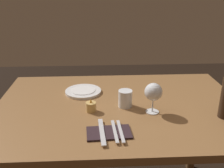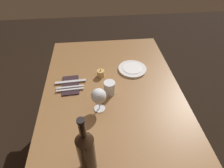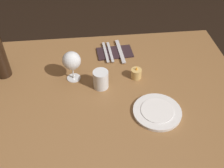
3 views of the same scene
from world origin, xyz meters
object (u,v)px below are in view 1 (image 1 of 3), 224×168
at_px(wine_glass_left, 153,92).
at_px(fork_inner, 115,131).
at_px(votive_candle, 91,107).
at_px(water_tumbler, 125,99).
at_px(table_knife, 102,132).
at_px(folded_napkin, 109,133).
at_px(fork_outer, 121,131).
at_px(dinner_plate, 83,91).

height_order(wine_glass_left, fork_inner, wine_glass_left).
xyz_separation_m(wine_glass_left, votive_candle, (0.30, -0.02, -0.08)).
height_order(wine_glass_left, water_tumbler, wine_glass_left).
bearing_deg(wine_glass_left, table_knife, 36.06).
bearing_deg(fork_inner, votive_candle, -63.23).
xyz_separation_m(votive_candle, fork_inner, (-0.11, 0.21, -0.01)).
relative_size(folded_napkin, fork_outer, 1.09).
relative_size(wine_glass_left, fork_outer, 0.85).
bearing_deg(votive_candle, dinner_plate, -78.04).
relative_size(wine_glass_left, water_tumbler, 1.74).
height_order(wine_glass_left, table_knife, wine_glass_left).
height_order(folded_napkin, table_knife, table_knife).
bearing_deg(folded_napkin, dinner_plate, -73.67).
xyz_separation_m(votive_candle, folded_napkin, (-0.08, 0.21, -0.02)).
bearing_deg(dinner_plate, wine_glass_left, 143.53).
height_order(water_tumbler, votive_candle, water_tumbler).
relative_size(dinner_plate, folded_napkin, 1.06).
xyz_separation_m(water_tumbler, table_knife, (0.12, 0.26, -0.03)).
bearing_deg(dinner_plate, fork_outer, 112.07).
relative_size(wine_glass_left, fork_inner, 0.85).
bearing_deg(folded_napkin, fork_inner, 180.00).
relative_size(votive_candle, table_knife, 0.32).
bearing_deg(dinner_plate, folded_napkin, 106.33).
bearing_deg(fork_outer, folded_napkin, 0.00).
bearing_deg(dinner_plate, table_knife, 102.71).
height_order(votive_candle, table_knife, votive_candle).
relative_size(votive_candle, dinner_plate, 0.32).
relative_size(dinner_plate, fork_outer, 1.15).
relative_size(folded_napkin, fork_inner, 1.09).
bearing_deg(folded_napkin, table_knife, 0.00).
bearing_deg(water_tumbler, fork_outer, 80.06).
relative_size(wine_glass_left, table_knife, 0.72).
relative_size(wine_glass_left, dinner_plate, 0.74).
xyz_separation_m(water_tumbler, fork_outer, (0.04, 0.26, -0.03)).
height_order(dinner_plate, fork_outer, dinner_plate).
xyz_separation_m(water_tumbler, dinner_plate, (0.23, -0.19, -0.03)).
distance_m(water_tumbler, fork_outer, 0.26).
bearing_deg(water_tumbler, votive_candle, 14.85).
height_order(votive_candle, dinner_plate, votive_candle).
bearing_deg(folded_napkin, wine_glass_left, -140.43).
bearing_deg(fork_inner, fork_outer, 180.00).
distance_m(dinner_plate, fork_outer, 0.48).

